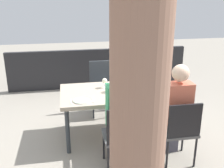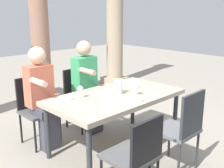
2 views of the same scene
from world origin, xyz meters
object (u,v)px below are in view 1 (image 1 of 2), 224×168
diner_woman_green (176,108)px  chair_mid_south (102,84)px  diner_man_white (119,112)px  wine_glass_0 (148,87)px  dining_table (118,95)px  plate_0 (160,96)px  chair_west_north (180,128)px  wine_glass_1 (105,81)px  plate_2 (82,100)px  water_pitcher (115,86)px  chair_mid_north (122,134)px  plate_1 (114,84)px  chair_west_south (141,83)px  stone_column_centre (138,136)px

diner_woman_green → chair_mid_south: bearing=-64.9°
diner_man_white → wine_glass_0: size_ratio=8.64×
dining_table → plate_0: 0.65m
chair_west_north → wine_glass_1: (0.80, -1.08, 0.32)m
diner_woman_green → dining_table: bearing=-48.4°
dining_table → plate_2: 0.63m
plate_0 → water_pitcher: (0.61, -0.30, 0.08)m
chair_mid_north → plate_2: (0.44, -0.61, 0.23)m
wine_glass_0 → diner_woman_green: bearing=114.4°
plate_2 → chair_west_north: bearing=153.1°
chair_west_north → water_pitcher: size_ratio=4.76×
dining_table → plate_1: bearing=-90.1°
plate_1 → wine_glass_1: bearing=30.5°
water_pitcher → chair_mid_south: bearing=-85.2°
dining_table → plate_1: 0.30m
chair_west_south → chair_mid_north: chair_mid_north is taller
stone_column_centre → wine_glass_1: (-0.17, -2.53, -0.50)m
wine_glass_1 → water_pitcher: size_ratio=0.81×
plate_1 → wine_glass_0: bearing=129.2°
dining_table → wine_glass_0: (-0.40, 0.21, 0.18)m
plate_0 → dining_table: bearing=-28.4°
wine_glass_0 → water_pitcher: size_ratio=0.82×
chair_west_north → water_pitcher: bearing=-52.7°
plate_1 → plate_0: bearing=133.5°
dining_table → chair_west_south: (-0.63, -0.89, -0.16)m
plate_1 → water_pitcher: water_pitcher is taller
chair_west_north → plate_0: size_ratio=4.24×
wine_glass_1 → water_pitcher: (-0.12, 0.19, -0.02)m
plate_1 → plate_2: bearing=46.0°
chair_west_north → plate_1: 1.36m
dining_table → chair_west_north: size_ratio=1.90×
stone_column_centre → plate_2: stone_column_centre is taller
water_pitcher → diner_man_white: bearing=84.2°
diner_woman_green → chair_west_south: bearing=-89.9°
chair_mid_south → diner_woman_green: diner_woman_green is taller
chair_west_south → wine_glass_0: (0.23, 1.10, 0.34)m
chair_mid_south → plate_0: bearing=119.6°
stone_column_centre → water_pitcher: size_ratio=14.44×
dining_table → chair_mid_north: size_ratio=1.89×
diner_woman_green → diner_man_white: 0.75m
dining_table → wine_glass_0: 0.49m
diner_woman_green → water_pitcher: bearing=-46.3°
chair_mid_north → plate_2: size_ratio=3.63×
diner_man_white → stone_column_centre: (0.22, 1.63, 0.62)m
chair_west_north → diner_woman_green: (-0.00, -0.18, 0.20)m
diner_man_white → chair_west_north: bearing=166.4°
dining_table → stone_column_centre: bearing=81.7°
wine_glass_0 → wine_glass_1: 0.70m
stone_column_centre → chair_west_north: bearing=-123.9°
diner_man_white → plate_1: 1.01m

